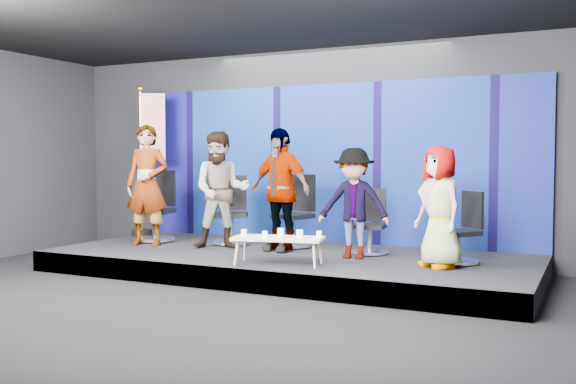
# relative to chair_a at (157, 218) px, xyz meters

# --- Properties ---
(ground) EXTENTS (10.00, 10.00, 0.00)m
(ground) POSITION_rel_chair_a_xyz_m (2.55, -2.74, -0.69)
(ground) COLOR black
(ground) RESTS_ON ground
(room_walls) EXTENTS (10.02, 8.02, 3.51)m
(room_walls) POSITION_rel_chair_a_xyz_m (2.55, -2.74, 1.74)
(room_walls) COLOR black
(room_walls) RESTS_ON ground
(riser) EXTENTS (7.00, 3.00, 0.30)m
(riser) POSITION_rel_chair_a_xyz_m (2.55, -0.24, -0.54)
(riser) COLOR black
(riser) RESTS_ON ground
(backdrop) EXTENTS (7.00, 0.08, 2.60)m
(backdrop) POSITION_rel_chair_a_xyz_m (2.55, 1.21, 0.91)
(backdrop) COLOR #110755
(backdrop) RESTS_ON riser
(chair_a) EXTENTS (0.80, 0.80, 1.18)m
(chair_a) POSITION_rel_chair_a_xyz_m (0.00, 0.00, 0.00)
(chair_a) COLOR silver
(chair_a) RESTS_ON riser
(panelist_a) EXTENTS (0.78, 0.60, 1.91)m
(panelist_a) POSITION_rel_chair_a_xyz_m (0.18, -0.48, 0.57)
(panelist_a) COLOR black
(panelist_a) RESTS_ON riser
(chair_b) EXTENTS (0.83, 0.83, 1.10)m
(chair_b) POSITION_rel_chair_a_xyz_m (1.32, 0.22, -0.03)
(chair_b) COLOR silver
(chair_b) RESTS_ON riser
(panelist_b) EXTENTS (1.08, 0.99, 1.79)m
(panelist_b) POSITION_rel_chair_a_xyz_m (1.43, -0.27, 0.51)
(panelist_b) COLOR black
(panelist_b) RESTS_ON riser
(chair_c) EXTENTS (0.77, 0.77, 1.13)m
(chair_c) POSITION_rel_chair_a_xyz_m (2.37, 0.38, -0.02)
(chair_c) COLOR silver
(chair_c) RESTS_ON riser
(panelist_c) EXTENTS (1.15, 0.69, 1.83)m
(panelist_c) POSITION_rel_chair_a_xyz_m (2.36, -0.13, 0.53)
(panelist_c) COLOR black
(panelist_c) RESTS_ON riser
(chair_d) EXTENTS (0.60, 0.60, 0.94)m
(chair_d) POSITION_rel_chair_a_xyz_m (3.67, 0.19, -0.08)
(chair_d) COLOR silver
(chair_d) RESTS_ON riser
(panelist_d) EXTENTS (1.05, 0.69, 1.52)m
(panelist_d) POSITION_rel_chair_a_xyz_m (3.59, -0.30, 0.37)
(panelist_d) COLOR black
(panelist_d) RESTS_ON riser
(chair_e) EXTENTS (0.75, 0.75, 0.95)m
(chair_e) POSITION_rel_chair_a_xyz_m (5.02, -0.11, -0.08)
(chair_e) COLOR silver
(chair_e) RESTS_ON riser
(panelist_e) EXTENTS (0.89, 0.86, 1.54)m
(panelist_e) POSITION_rel_chair_a_xyz_m (4.82, -0.56, 0.38)
(panelist_e) COLOR black
(panelist_e) RESTS_ON riser
(coffee_table) EXTENTS (1.25, 0.74, 0.36)m
(coffee_table) POSITION_rel_chair_a_xyz_m (2.89, -1.23, -0.06)
(coffee_table) COLOR tan
(coffee_table) RESTS_ON riser
(mug_a) EXTENTS (0.07, 0.07, 0.09)m
(mug_a) POSITION_rel_chair_a_xyz_m (2.43, -1.32, 0.02)
(mug_a) COLOR white
(mug_a) RESTS_ON coffee_table
(mug_b) EXTENTS (0.07, 0.07, 0.09)m
(mug_b) POSITION_rel_chair_a_xyz_m (2.76, -1.36, 0.01)
(mug_b) COLOR white
(mug_b) RESTS_ON coffee_table
(mug_c) EXTENTS (0.09, 0.09, 0.11)m
(mug_c) POSITION_rel_chair_a_xyz_m (2.88, -1.14, 0.02)
(mug_c) COLOR white
(mug_c) RESTS_ON coffee_table
(mug_d) EXTENTS (0.09, 0.09, 0.10)m
(mug_d) POSITION_rel_chair_a_xyz_m (3.17, -1.19, 0.02)
(mug_d) COLOR white
(mug_d) RESTS_ON coffee_table
(mug_e) EXTENTS (0.07, 0.07, 0.09)m
(mug_e) POSITION_rel_chair_a_xyz_m (3.38, -1.03, 0.01)
(mug_e) COLOR white
(mug_e) RESTS_ON coffee_table
(flag_stand) EXTENTS (0.58, 0.41, 2.67)m
(flag_stand) POSITION_rel_chair_a_xyz_m (-0.58, 0.54, 1.02)
(flag_stand) COLOR black
(flag_stand) RESTS_ON riser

